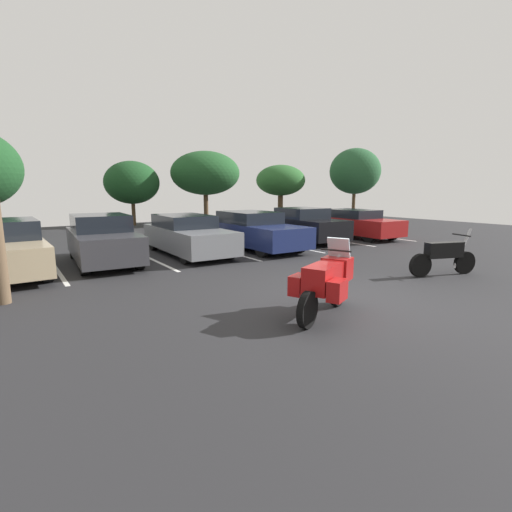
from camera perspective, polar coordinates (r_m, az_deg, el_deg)
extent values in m
cube|color=#262628|center=(8.27, 15.34, -6.96)|extent=(44.00, 44.00, 0.10)
cylinder|color=black|center=(7.74, 12.44, -5.15)|extent=(0.64, 0.37, 0.64)
cylinder|color=black|center=(6.43, 7.91, -8.17)|extent=(0.64, 0.37, 0.64)
cube|color=#A51414|center=(6.97, 10.50, -3.18)|extent=(1.19, 0.86, 0.49)
cylinder|color=#B2B2B7|center=(7.54, 12.24, -2.34)|extent=(0.49, 0.27, 1.11)
cylinder|color=black|center=(7.38, 12.16, 0.86)|extent=(0.28, 0.58, 0.04)
cube|color=#A51414|center=(7.54, 12.31, -1.85)|extent=(0.62, 0.66, 0.44)
cube|color=#B2C1CC|center=(7.51, 12.56, 1.31)|extent=(0.33, 0.47, 0.39)
cube|color=#A51414|center=(6.84, 6.58, -4.39)|extent=(0.50, 0.40, 0.36)
cube|color=#A51414|center=(6.57, 12.35, -5.17)|extent=(0.50, 0.40, 0.36)
cylinder|color=black|center=(11.94, 29.34, -0.89)|extent=(0.64, 0.31, 0.64)
cylinder|color=black|center=(10.96, 23.90, -1.33)|extent=(0.64, 0.31, 0.64)
cube|color=black|center=(11.37, 26.89, 0.84)|extent=(1.13, 0.60, 0.42)
cylinder|color=#B2B2B7|center=(11.79, 29.10, 1.03)|extent=(0.50, 0.22, 1.11)
cylinder|color=black|center=(11.69, 28.97, 2.83)|extent=(0.23, 0.60, 0.04)
cube|color=silver|center=(12.69, -28.35, -1.67)|extent=(0.12, 5.08, 0.01)
cube|color=silver|center=(13.26, -15.88, -0.38)|extent=(0.12, 5.08, 0.01)
cube|color=silver|center=(14.40, -4.90, 0.78)|extent=(0.12, 5.08, 0.01)
cube|color=silver|center=(15.98, 4.19, 1.72)|extent=(0.12, 5.08, 0.01)
cube|color=silver|center=(17.89, 11.50, 2.44)|extent=(0.12, 5.08, 0.01)
cube|color=silver|center=(20.04, 17.33, 2.99)|extent=(0.12, 5.08, 0.01)
cube|color=tan|center=(12.31, -34.28, 0.30)|extent=(2.08, 4.70, 0.77)
cube|color=black|center=(12.57, -34.62, 3.40)|extent=(1.85, 2.25, 0.52)
cylinder|color=black|center=(10.84, -29.45, -1.77)|extent=(0.24, 0.69, 0.68)
cylinder|color=black|center=(13.95, -30.96, 0.47)|extent=(0.24, 0.69, 0.68)
cube|color=#38383D|center=(12.79, -22.41, 1.71)|extent=(1.99, 4.50, 0.81)
cube|color=black|center=(12.97, -22.77, 4.75)|extent=(1.72, 2.15, 0.52)
cylinder|color=black|center=(11.51, -17.52, -0.30)|extent=(0.26, 0.69, 0.68)
cylinder|color=black|center=(11.28, -24.91, -0.99)|extent=(0.26, 0.69, 0.68)
cylinder|color=black|center=(14.42, -20.30, 1.56)|extent=(0.26, 0.69, 0.68)
cylinder|color=black|center=(14.23, -26.21, 1.04)|extent=(0.26, 0.69, 0.68)
cube|color=slate|center=(13.74, -10.32, 2.67)|extent=(1.94, 4.90, 0.78)
cube|color=black|center=(14.04, -11.02, 5.31)|extent=(1.74, 2.47, 0.44)
cylinder|color=black|center=(12.63, -4.12, 0.88)|extent=(0.23, 0.62, 0.61)
cylinder|color=black|center=(11.97, -10.72, 0.22)|extent=(0.23, 0.62, 0.61)
cylinder|color=black|center=(15.59, -9.94, 2.51)|extent=(0.23, 0.62, 0.61)
cylinder|color=black|center=(15.06, -15.45, 2.03)|extent=(0.23, 0.62, 0.61)
cube|color=navy|center=(14.77, -0.03, 3.46)|extent=(1.95, 4.91, 0.79)
cube|color=black|center=(15.11, -1.03, 5.98)|extent=(1.78, 2.43, 0.46)
cylinder|color=black|center=(13.98, 6.61, 1.88)|extent=(0.22, 0.69, 0.69)
cylinder|color=black|center=(12.98, 0.98, 1.31)|extent=(0.22, 0.69, 0.69)
cylinder|color=black|center=(16.64, -0.82, 3.26)|extent=(0.22, 0.69, 0.69)
cylinder|color=black|center=(15.81, -5.90, 2.84)|extent=(0.22, 0.69, 0.69)
cube|color=black|center=(17.04, 7.25, 4.37)|extent=(2.08, 4.37, 0.83)
cube|color=black|center=(17.07, 7.07, 6.56)|extent=(1.84, 1.98, 0.46)
cylinder|color=black|center=(16.54, 12.67, 3.01)|extent=(0.25, 0.72, 0.71)
cylinder|color=black|center=(15.43, 8.24, 2.66)|extent=(0.25, 0.72, 0.71)
cylinder|color=black|center=(18.72, 6.40, 4.00)|extent=(0.25, 0.72, 0.71)
cylinder|color=black|center=(17.75, 2.15, 3.72)|extent=(0.25, 0.72, 0.71)
cube|color=maroon|center=(19.11, 14.94, 4.57)|extent=(2.06, 4.93, 0.74)
cube|color=black|center=(19.23, 14.52, 6.33)|extent=(1.78, 2.58, 0.40)
cylinder|color=black|center=(18.60, 20.14, 3.38)|extent=(0.26, 0.71, 0.70)
cylinder|color=black|center=(17.46, 16.97, 3.16)|extent=(0.26, 0.71, 0.70)
cylinder|color=black|center=(20.82, 13.17, 4.39)|extent=(0.26, 0.71, 0.70)
cylinder|color=black|center=(19.82, 9.99, 4.23)|extent=(0.26, 0.71, 0.70)
cylinder|color=#4C3823|center=(26.16, -7.66, 7.09)|extent=(0.31, 0.31, 1.99)
ellipsoid|color=#1E4C23|center=(26.15, -7.79, 12.48)|extent=(4.68, 4.68, 2.93)
cylinder|color=#4C3823|center=(31.87, 3.75, 7.56)|extent=(0.43, 0.43, 1.85)
ellipsoid|color=#285B28|center=(31.85, 3.80, 11.51)|extent=(4.10, 4.10, 2.54)
cylinder|color=#4C3823|center=(26.23, -18.24, 6.06)|extent=(0.25, 0.25, 1.41)
ellipsoid|color=#19421E|center=(26.19, -18.50, 10.64)|extent=(3.54, 3.54, 2.78)
cylinder|color=#4C3823|center=(33.71, 14.72, 7.50)|extent=(0.28, 0.28, 1.98)
ellipsoid|color=#23512D|center=(33.72, 14.94, 12.45)|extent=(4.29, 4.29, 3.85)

